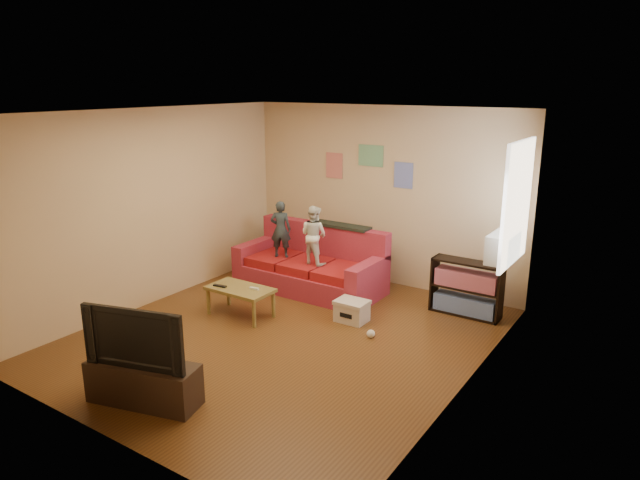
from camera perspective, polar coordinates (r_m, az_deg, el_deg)
The scene contains 17 objects.
room_shell at distance 6.66m, azimuth -3.81°, elevation 0.95°, with size 4.52×5.02×2.72m.
sofa at distance 8.59m, azimuth -0.78°, elevation -2.76°, with size 2.21×1.01×0.97m.
child_a at distance 8.55m, azimuth -3.96°, elevation 1.09°, with size 0.31×0.21×0.86m, color #273137.
child_b at distance 8.21m, azimuth -0.63°, elevation 0.51°, with size 0.42×0.33×0.86m, color silver.
coffee_table at distance 7.65m, azimuth -7.98°, elevation -5.13°, with size 0.88×0.48×0.40m.
remote at distance 7.71m, azimuth -9.99°, elevation -4.54°, with size 0.19×0.05×0.02m, color black.
game_controller at distance 7.54m, azimuth -6.60°, elevation -4.84°, with size 0.13×0.04×0.03m, color silver.
bookshelf at distance 7.87m, azimuth 14.41°, elevation -4.95°, with size 0.94×0.28×0.75m.
window at distance 7.11m, azimuth 19.09°, elevation 3.46°, with size 0.04×1.08×1.48m, color white.
ac_unit at distance 7.26m, azimuth 17.79°, elevation -0.73°, with size 0.28×0.55×0.35m, color #B7B2A3.
artwork_left at distance 9.06m, azimuth 1.43°, elevation 7.46°, with size 0.30×0.01×0.40m, color #D87266.
artwork_center at distance 8.71m, azimuth 5.10°, elevation 8.40°, with size 0.42×0.01×0.32m, color #72B27F.
artwork_right at distance 8.50m, azimuth 8.33°, elevation 6.42°, with size 0.30×0.01×0.38m, color #727FCC.
file_box at distance 7.49m, azimuth 3.20°, elevation -7.07°, with size 0.42×0.32×0.29m.
tv_stand at distance 5.94m, azimuth -17.20°, elevation -13.50°, with size 1.11×0.37×0.42m, color #312219.
television at distance 5.72m, azimuth -17.61°, elevation -9.01°, with size 1.05×0.14×0.60m, color black.
tissue at distance 7.09m, azimuth 5.11°, elevation -9.32°, with size 0.10×0.10×0.10m, color silver.
Camera 1 is at (3.93, -5.11, 3.02)m, focal length 32.00 mm.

